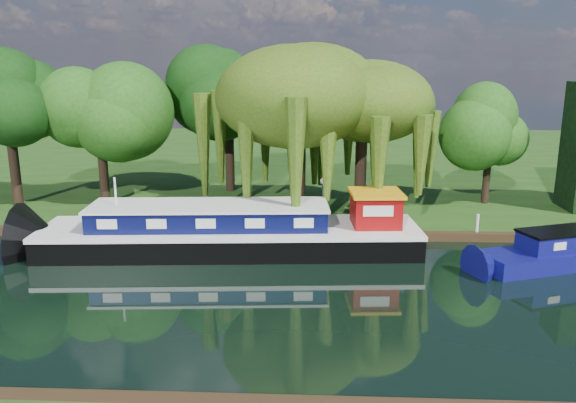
{
  "coord_description": "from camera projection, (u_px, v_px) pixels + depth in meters",
  "views": [
    {
      "loc": [
        -0.08,
        -21.85,
        9.39
      ],
      "look_at": [
        -1.34,
        5.33,
        2.8
      ],
      "focal_mm": 35.0,
      "sensor_mm": 36.0,
      "label": 1
    }
  ],
  "objects": [
    {
      "name": "ground",
      "position": [
        314.0,
        297.0,
        23.42
      ],
      "size": [
        120.0,
        120.0,
        0.0
      ],
      "primitive_type": "plane",
      "color": "black"
    },
    {
      "name": "far_bank",
      "position": [
        314.0,
        160.0,
        56.38
      ],
      "size": [
        120.0,
        52.0,
        0.45
      ],
      "primitive_type": "cube",
      "color": "#1E3B10",
      "rests_on": "ground"
    },
    {
      "name": "dutch_barge",
      "position": [
        234.0,
        232.0,
        29.04
      ],
      "size": [
        19.64,
        5.69,
        4.09
      ],
      "rotation": [
        0.0,
        0.0,
        0.07
      ],
      "color": "black",
      "rests_on": "ground"
    },
    {
      "name": "red_dinghy",
      "position": [
        114.0,
        250.0,
        29.4
      ],
      "size": [
        3.17,
        2.46,
        0.6
      ],
      "primitive_type": "imported",
      "rotation": [
        0.0,
        0.0,
        1.43
      ],
      "color": "maroon",
      "rests_on": "ground"
    },
    {
      "name": "willow_left",
      "position": [
        300.0,
        98.0,
        32.89
      ],
      "size": [
        8.17,
        8.17,
        9.79
      ],
      "color": "black",
      "rests_on": "far_bank"
    },
    {
      "name": "willow_right",
      "position": [
        362.0,
        114.0,
        33.31
      ],
      "size": [
        6.92,
        6.92,
        8.43
      ],
      "color": "black",
      "rests_on": "far_bank"
    },
    {
      "name": "tree_far_left",
      "position": [
        99.0,
        112.0,
        35.93
      ],
      "size": [
        5.52,
        5.52,
        8.89
      ],
      "color": "black",
      "rests_on": "far_bank"
    },
    {
      "name": "tree_far_back",
      "position": [
        8.0,
        108.0,
        35.76
      ],
      "size": [
        5.41,
        5.41,
        9.1
      ],
      "color": "black",
      "rests_on": "far_bank"
    },
    {
      "name": "tree_far_mid",
      "position": [
        228.0,
        100.0,
        39.96
      ],
      "size": [
        5.81,
        5.81,
        9.51
      ],
      "color": "black",
      "rests_on": "far_bank"
    },
    {
      "name": "tree_far_right",
      "position": [
        490.0,
        133.0,
        36.59
      ],
      "size": [
        4.17,
        4.17,
        6.82
      ],
      "color": "black",
      "rests_on": "far_bank"
    },
    {
      "name": "lamppost",
      "position": [
        323.0,
        188.0,
        33.02
      ],
      "size": [
        0.36,
        0.36,
        2.56
      ],
      "color": "silver",
      "rests_on": "far_bank"
    },
    {
      "name": "mooring_posts",
      "position": [
        305.0,
        221.0,
        31.38
      ],
      "size": [
        19.16,
        0.16,
        1.0
      ],
      "color": "silver",
      "rests_on": "far_bank"
    },
    {
      "name": "reeds_near",
      "position": [
        561.0,
        392.0,
        15.63
      ],
      "size": [
        33.7,
        1.5,
        1.1
      ],
      "color": "#1C5015",
      "rests_on": "ground"
    }
  ]
}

